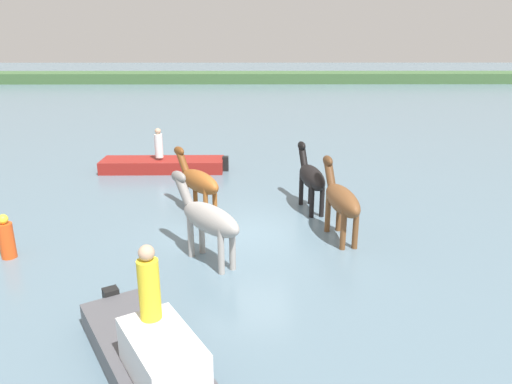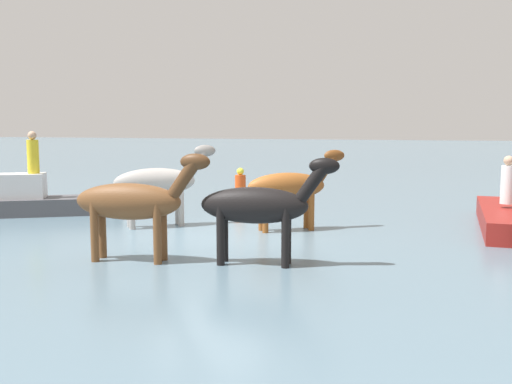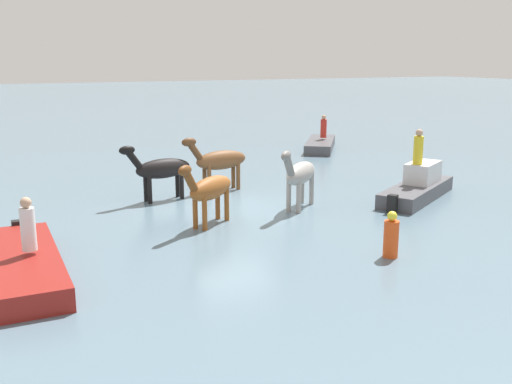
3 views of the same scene
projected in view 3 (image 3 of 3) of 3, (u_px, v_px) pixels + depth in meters
ground_plane at (234, 208)px, 18.66m from camera, size 199.06×199.06×0.00m
horse_dark_mare at (300, 174)px, 18.37m from camera, size 2.02×2.23×2.03m
horse_lead at (209, 189)px, 16.54m from camera, size 1.79×2.23×1.93m
horse_dun_straggler at (161, 169)px, 19.44m from camera, size 0.91×2.53×1.95m
horse_pinto_flank at (219, 161)px, 20.83m from camera, size 0.94×2.61×2.02m
boat_skiff_near at (320, 146)px, 30.61m from camera, size 4.55×3.73×0.74m
boat_launch_far at (26, 267)px, 12.90m from camera, size 5.16×1.42×0.75m
boat_motor_center at (418, 189)px, 19.92m from camera, size 3.29×4.32×1.33m
person_helmsman_aft at (324, 127)px, 30.55m from camera, size 0.32×0.32×1.19m
person_spotter_bow at (28, 226)px, 12.62m from camera, size 0.32×0.32×1.19m
person_boatman_standing at (418, 148)px, 19.57m from camera, size 0.32×0.32×1.19m
buoy_channel_marker at (391, 237)px, 14.00m from camera, size 0.36×0.36×1.14m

